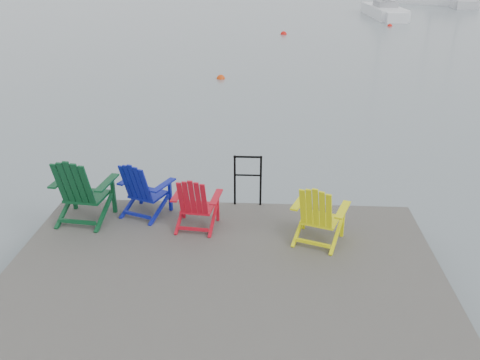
# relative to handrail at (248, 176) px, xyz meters

# --- Properties ---
(ground) EXTENTS (400.00, 400.00, 0.00)m
(ground) POSITION_rel_handrail_xyz_m (-0.25, -2.45, -1.04)
(ground) COLOR slate
(ground) RESTS_ON ground
(dock) EXTENTS (6.00, 5.00, 1.40)m
(dock) POSITION_rel_handrail_xyz_m (-0.25, -2.45, -0.69)
(dock) COLOR #33302D
(dock) RESTS_ON ground
(handrail) EXTENTS (0.48, 0.04, 0.90)m
(handrail) POSITION_rel_handrail_xyz_m (0.00, 0.00, 0.00)
(handrail) COLOR black
(handrail) RESTS_ON dock
(chair_green) EXTENTS (0.98, 0.92, 1.13)m
(chair_green) POSITION_rel_handrail_xyz_m (-2.60, -0.73, 0.03)
(chair_green) COLOR #0B4020
(chair_green) RESTS_ON dock
(chair_blue) EXTENTS (0.93, 0.89, 0.97)m
(chair_blue) POSITION_rel_handrail_xyz_m (-1.68, -0.47, -0.05)
(chair_blue) COLOR #0D168E
(chair_blue) RESTS_ON dock
(chair_red) EXTENTS (0.77, 0.73, 0.90)m
(chair_red) POSITION_rel_handrail_xyz_m (-0.77, -0.87, -0.09)
(chair_red) COLOR red
(chair_red) RESTS_ON dock
(chair_yellow) EXTENTS (0.93, 0.88, 0.97)m
(chair_yellow) POSITION_rel_handrail_xyz_m (1.09, -1.19, -0.05)
(chair_yellow) COLOR #ECEA0D
(chair_yellow) RESTS_ON dock
(sailboat_near) EXTENTS (2.28, 8.01, 11.05)m
(sailboat_near) POSITION_rel_handrail_xyz_m (9.31, 34.82, -0.69)
(sailboat_near) COLOR white
(sailboat_near) RESTS_ON ground
(sailboat_mid) EXTENTS (4.10, 8.90, 11.88)m
(sailboat_mid) POSITION_rel_handrail_xyz_m (18.96, 45.58, -0.69)
(sailboat_mid) COLOR silver
(sailboat_mid) RESTS_ON ground
(sailboat_far) EXTENTS (6.71, 5.30, 9.69)m
(sailboat_far) POSITION_rel_handrail_xyz_m (16.81, 46.39, -0.69)
(sailboat_far) COLOR white
(sailboat_far) RESTS_ON ground
(buoy_a) EXTENTS (0.33, 0.33, 0.33)m
(buoy_a) POSITION_rel_handrail_xyz_m (-1.55, 11.94, -1.04)
(buoy_a) COLOR #DB400C
(buoy_a) RESTS_ON ground
(buoy_b) EXTENTS (0.39, 0.39, 0.39)m
(buoy_b) POSITION_rel_handrail_xyz_m (1.20, 24.38, -1.04)
(buoy_b) COLOR red
(buoy_b) RESTS_ON ground
(buoy_c) EXTENTS (0.33, 0.33, 0.33)m
(buoy_c) POSITION_rel_handrail_xyz_m (8.56, 28.77, -1.04)
(buoy_c) COLOR red
(buoy_c) RESTS_ON ground
(buoy_d) EXTENTS (0.34, 0.34, 0.34)m
(buoy_d) POSITION_rel_handrail_xyz_m (10.10, 37.55, -1.04)
(buoy_d) COLOR #DF520D
(buoy_d) RESTS_ON ground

